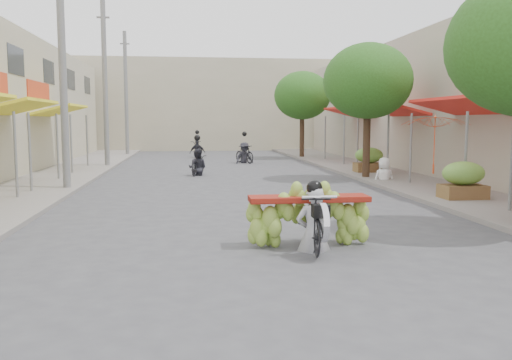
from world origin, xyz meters
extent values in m
plane|color=#4C4B50|center=(0.00, 0.00, 0.00)|extent=(120.00, 120.00, 0.00)
cube|color=gray|center=(-7.00, 15.00, 0.06)|extent=(4.00, 60.00, 0.12)
cube|color=gray|center=(7.00, 15.00, 0.06)|extent=(4.00, 60.00, 0.12)
cylinder|color=slate|center=(-6.30, 9.80, 1.27)|extent=(0.08, 0.08, 2.55)
cube|color=yellow|center=(-7.12, 13.00, 2.75)|extent=(1.77, 4.00, 0.53)
cylinder|color=slate|center=(-6.30, 11.20, 1.27)|extent=(0.08, 0.08, 2.55)
cylinder|color=slate|center=(-6.30, 14.80, 1.27)|extent=(0.08, 0.08, 2.55)
cube|color=yellow|center=(-7.12, 19.00, 2.75)|extent=(1.77, 4.00, 0.53)
cylinder|color=slate|center=(-6.30, 17.20, 1.27)|extent=(0.08, 0.08, 2.55)
cylinder|color=slate|center=(-6.30, 20.80, 1.27)|extent=(0.08, 0.08, 2.55)
cube|color=red|center=(-8.00, 19.00, 3.60)|extent=(0.10, 3.50, 0.80)
cube|color=#1E2328|center=(-8.02, 16.00, 4.60)|extent=(0.08, 2.00, 1.10)
cube|color=#1E2328|center=(-8.02, 21.00, 4.60)|extent=(0.08, 2.00, 1.10)
cube|color=#1E2328|center=(-8.02, 26.00, 4.60)|extent=(0.08, 2.00, 1.10)
cube|color=#1E2328|center=(-8.02, 31.00, 4.60)|extent=(0.08, 2.00, 1.10)
cylinder|color=slate|center=(6.30, 5.90, 1.27)|extent=(0.08, 0.08, 2.55)
cube|color=red|center=(7.12, 10.00, 2.75)|extent=(1.77, 4.20, 0.53)
cylinder|color=slate|center=(6.30, 8.10, 1.27)|extent=(0.08, 0.08, 2.55)
cylinder|color=slate|center=(6.30, 11.90, 1.27)|extent=(0.08, 0.08, 2.55)
cube|color=red|center=(7.12, 16.00, 2.75)|extent=(1.77, 4.20, 0.53)
cylinder|color=slate|center=(6.30, 14.10, 1.27)|extent=(0.08, 0.08, 2.55)
cylinder|color=slate|center=(6.30, 17.90, 1.27)|extent=(0.08, 0.08, 2.55)
cube|color=red|center=(7.12, 22.00, 2.75)|extent=(1.77, 4.20, 0.53)
cylinder|color=slate|center=(6.30, 20.10, 1.27)|extent=(0.08, 0.08, 2.55)
cylinder|color=slate|center=(6.30, 23.90, 1.27)|extent=(0.08, 0.08, 2.55)
cube|color=#B9AF92|center=(0.00, 38.00, 3.50)|extent=(20.00, 6.00, 7.00)
cylinder|color=slate|center=(-5.40, 12.00, 4.00)|extent=(0.24, 0.24, 8.00)
cylinder|color=slate|center=(-5.40, 21.00, 4.00)|extent=(0.24, 0.24, 8.00)
cube|color=slate|center=(-5.40, 21.00, 7.20)|extent=(0.60, 0.08, 0.08)
cylinder|color=slate|center=(-5.40, 30.00, 4.00)|extent=(0.24, 0.24, 8.00)
cube|color=slate|center=(-5.40, 30.00, 7.20)|extent=(0.60, 0.08, 0.08)
cylinder|color=#3A2719|center=(5.40, 14.00, 1.60)|extent=(0.28, 0.28, 3.20)
ellipsoid|color=#295E1B|center=(5.40, 14.00, 3.80)|extent=(3.40, 3.40, 2.90)
cylinder|color=#3A2719|center=(5.40, 26.00, 1.60)|extent=(0.28, 0.28, 3.20)
ellipsoid|color=#295E1B|center=(5.40, 26.00, 3.80)|extent=(3.40, 3.40, 2.90)
cube|color=brown|center=(6.20, 8.00, 0.37)|extent=(1.20, 0.80, 0.50)
ellipsoid|color=#6EA63E|center=(6.20, 8.00, 0.95)|extent=(1.20, 0.88, 0.66)
cube|color=brown|center=(6.20, 16.00, 0.37)|extent=(1.20, 0.80, 0.50)
ellipsoid|color=#6EA63E|center=(6.20, 16.00, 0.95)|extent=(1.20, 0.88, 0.66)
imported|color=black|center=(0.73, 3.00, 0.53)|extent=(0.68, 1.84, 1.06)
cylinder|color=silver|center=(0.73, 2.35, 0.62)|extent=(0.10, 0.66, 0.66)
cube|color=black|center=(0.73, 2.45, 0.80)|extent=(0.28, 0.22, 0.22)
cylinder|color=silver|center=(0.73, 2.55, 1.02)|extent=(0.60, 0.05, 0.05)
cube|color=maroon|center=(0.73, 3.35, 0.88)|extent=(2.19, 0.55, 0.10)
imported|color=silver|center=(0.73, 2.95, 1.16)|extent=(0.62, 0.46, 1.72)
sphere|color=black|center=(0.73, 2.92, 1.99)|extent=(0.28, 0.28, 0.28)
imported|color=#CF431B|center=(5.89, 9.16, 2.51)|extent=(2.07, 2.07, 1.81)
imported|color=white|center=(5.78, 13.04, 0.94)|extent=(0.83, 0.51, 1.64)
imported|color=black|center=(-1.06, 16.58, 0.41)|extent=(0.96, 1.55, 0.82)
imported|color=#27272F|center=(-1.06, 16.58, 1.12)|extent=(0.90, 0.70, 1.65)
sphere|color=black|center=(-1.06, 16.58, 1.58)|extent=(0.26, 0.26, 0.26)
imported|color=black|center=(1.57, 22.86, 0.51)|extent=(1.23, 1.75, 1.01)
imported|color=#27272F|center=(1.57, 22.86, 1.12)|extent=(1.19, 0.98, 1.65)
sphere|color=black|center=(1.57, 22.86, 1.58)|extent=(0.26, 0.26, 0.26)
imported|color=black|center=(-0.88, 27.67, 0.50)|extent=(0.95, 1.86, 1.00)
imported|color=#27272F|center=(-0.88, 27.67, 1.12)|extent=(1.05, 0.70, 1.65)
sphere|color=black|center=(-0.88, 27.67, 1.58)|extent=(0.26, 0.26, 0.26)
camera|label=1|loc=(-1.44, -6.23, 2.29)|focal=38.00mm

